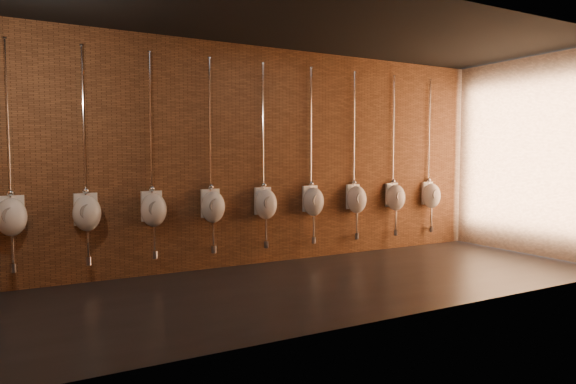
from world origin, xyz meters
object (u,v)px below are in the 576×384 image
(urinal_3, at_px, (154,208))
(urinal_4, at_px, (213,206))
(urinal_6, at_px, (313,201))
(urinal_7, at_px, (356,198))
(urinal_8, at_px, (395,197))
(urinal_9, at_px, (431,195))
(urinal_1, at_px, (11,215))
(urinal_2, at_px, (87,212))
(urinal_5, at_px, (266,203))

(urinal_3, height_order, urinal_4, same)
(urinal_6, height_order, urinal_7, same)
(urinal_6, bearing_deg, urinal_3, 180.00)
(urinal_8, relative_size, urinal_9, 1.00)
(urinal_7, bearing_deg, urinal_1, 180.00)
(urinal_2, relative_size, urinal_3, 1.00)
(urinal_1, relative_size, urinal_6, 1.00)
(urinal_3, xyz_separation_m, urinal_5, (1.65, 0.00, 0.00))
(urinal_7, bearing_deg, urinal_5, 180.00)
(urinal_2, relative_size, urinal_8, 1.00)
(urinal_5, height_order, urinal_8, same)
(urinal_1, height_order, urinal_6, same)
(urinal_2, height_order, urinal_3, same)
(urinal_2, bearing_deg, urinal_4, 0.00)
(urinal_1, relative_size, urinal_2, 1.00)
(urinal_4, height_order, urinal_9, same)
(urinal_6, bearing_deg, urinal_7, 0.00)
(urinal_6, bearing_deg, urinal_1, 180.00)
(urinal_1, bearing_deg, urinal_7, 0.00)
(urinal_3, distance_m, urinal_8, 4.12)
(urinal_2, bearing_deg, urinal_6, 0.00)
(urinal_3, height_order, urinal_9, same)
(urinal_3, bearing_deg, urinal_5, 0.00)
(urinal_9, bearing_deg, urinal_2, 180.00)
(urinal_9, bearing_deg, urinal_1, 180.00)
(urinal_2, xyz_separation_m, urinal_9, (5.77, 0.00, 0.00))
(urinal_2, xyz_separation_m, urinal_7, (4.12, 0.00, 0.00))
(urinal_1, distance_m, urinal_7, 4.94)
(urinal_1, relative_size, urinal_8, 1.00)
(urinal_5, bearing_deg, urinal_2, 180.00)
(urinal_4, distance_m, urinal_6, 1.65)
(urinal_6, relative_size, urinal_7, 1.00)
(urinal_3, bearing_deg, urinal_4, 0.00)
(urinal_1, xyz_separation_m, urinal_4, (2.47, 0.00, 0.00))
(urinal_4, height_order, urinal_7, same)
(urinal_4, bearing_deg, urinal_7, 0.00)
(urinal_2, height_order, urinal_4, same)
(urinal_4, bearing_deg, urinal_5, 0.00)
(urinal_3, distance_m, urinal_5, 1.65)
(urinal_7, height_order, urinal_9, same)
(urinal_2, distance_m, urinal_4, 1.65)
(urinal_9, bearing_deg, urinal_3, 180.00)
(urinal_5, xyz_separation_m, urinal_9, (3.30, 0.00, 0.00))
(urinal_1, xyz_separation_m, urinal_2, (0.82, 0.00, 0.00))
(urinal_1, relative_size, urinal_5, 1.00)
(urinal_5, height_order, urinal_9, same)
(urinal_1, distance_m, urinal_3, 1.65)
(urinal_1, height_order, urinal_4, same)
(urinal_3, bearing_deg, urinal_2, 180.00)
(urinal_5, bearing_deg, urinal_4, 180.00)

